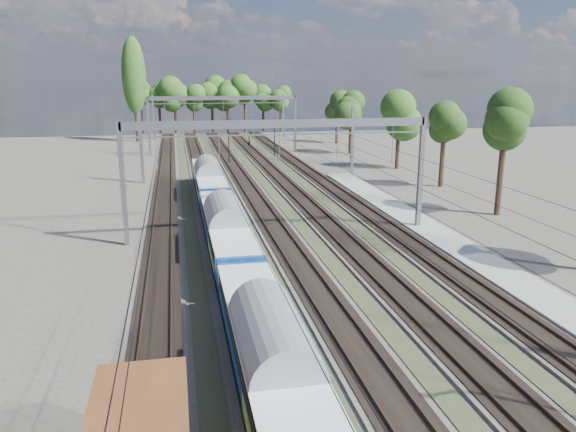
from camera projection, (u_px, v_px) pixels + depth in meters
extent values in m
cube|color=#47423A|center=(164.00, 199.00, 56.30)|extent=(3.00, 130.00, 0.15)
cube|color=black|center=(164.00, 198.00, 56.27)|extent=(2.50, 130.00, 0.06)
cube|color=#473326|center=(157.00, 198.00, 56.11)|extent=(0.08, 130.00, 0.14)
cube|color=#473326|center=(171.00, 197.00, 56.39)|extent=(0.08, 130.00, 0.14)
cube|color=#47423A|center=(209.00, 198.00, 57.16)|extent=(3.00, 130.00, 0.15)
cube|color=black|center=(209.00, 197.00, 57.13)|extent=(2.50, 130.00, 0.06)
cube|color=#473326|center=(202.00, 196.00, 56.97)|extent=(0.08, 130.00, 0.14)
cube|color=#473326|center=(216.00, 195.00, 57.25)|extent=(0.08, 130.00, 0.14)
cube|color=#47423A|center=(253.00, 196.00, 58.02)|extent=(3.00, 130.00, 0.15)
cube|color=black|center=(253.00, 195.00, 57.99)|extent=(2.50, 130.00, 0.06)
cube|color=#473326|center=(246.00, 194.00, 57.83)|extent=(0.08, 130.00, 0.14)
cube|color=#473326|center=(260.00, 194.00, 58.11)|extent=(0.08, 130.00, 0.14)
cube|color=#47423A|center=(296.00, 194.00, 58.88)|extent=(3.00, 130.00, 0.15)
cube|color=black|center=(296.00, 193.00, 58.85)|extent=(2.50, 130.00, 0.06)
cube|color=#473326|center=(289.00, 192.00, 58.69)|extent=(0.08, 130.00, 0.14)
cube|color=#473326|center=(302.00, 192.00, 58.97)|extent=(0.08, 130.00, 0.14)
cube|color=#47423A|center=(337.00, 192.00, 59.74)|extent=(3.00, 130.00, 0.15)
cube|color=black|center=(337.00, 191.00, 59.71)|extent=(2.50, 130.00, 0.06)
cube|color=#473326|center=(330.00, 191.00, 59.55)|extent=(0.08, 130.00, 0.14)
cube|color=#473326|center=(343.00, 190.00, 59.83)|extent=(0.08, 130.00, 0.14)
cube|color=#323321|center=(187.00, 199.00, 56.74)|extent=(1.10, 130.00, 0.05)
cube|color=#323321|center=(231.00, 197.00, 57.60)|extent=(1.10, 130.00, 0.05)
cube|color=#323321|center=(274.00, 195.00, 58.46)|extent=(1.10, 130.00, 0.05)
cube|color=#323321|center=(316.00, 194.00, 59.32)|extent=(1.10, 130.00, 0.05)
cube|color=gray|center=(488.00, 266.00, 36.53)|extent=(3.00, 70.00, 0.30)
cube|color=slate|center=(123.00, 185.00, 40.48)|extent=(0.35, 0.35, 9.00)
cube|color=slate|center=(420.00, 174.00, 44.87)|extent=(0.35, 0.35, 9.00)
cube|color=slate|center=(279.00, 124.00, 41.65)|extent=(23.00, 0.35, 0.60)
cube|color=slate|center=(149.00, 126.00, 86.10)|extent=(0.35, 0.35, 9.00)
cube|color=slate|center=(295.00, 124.00, 90.50)|extent=(0.35, 0.35, 9.00)
cube|color=slate|center=(223.00, 98.00, 87.27)|extent=(23.00, 0.35, 0.60)
cube|color=slate|center=(141.00, 146.00, 64.30)|extent=(0.35, 0.35, 8.50)
cube|color=slate|center=(153.00, 118.00, 107.07)|extent=(0.35, 0.35, 8.50)
cube|color=slate|center=(352.00, 141.00, 69.14)|extent=(0.35, 0.35, 8.50)
cube|color=slate|center=(283.00, 116.00, 111.91)|extent=(0.35, 0.35, 8.50)
cylinder|color=black|center=(161.00, 145.00, 54.97)|extent=(0.03, 130.00, 0.03)
cylinder|color=black|center=(161.00, 134.00, 54.70)|extent=(0.03, 130.00, 0.03)
cylinder|color=black|center=(207.00, 144.00, 55.83)|extent=(0.03, 130.00, 0.03)
cylinder|color=black|center=(207.00, 133.00, 55.56)|extent=(0.03, 130.00, 0.03)
cylinder|color=black|center=(252.00, 143.00, 56.69)|extent=(0.03, 130.00, 0.03)
cylinder|color=black|center=(252.00, 132.00, 56.42)|extent=(0.03, 130.00, 0.03)
cylinder|color=black|center=(296.00, 142.00, 57.55)|extent=(0.03, 130.00, 0.03)
cylinder|color=black|center=(296.00, 131.00, 57.28)|extent=(0.03, 130.00, 0.03)
cylinder|color=black|center=(338.00, 141.00, 58.41)|extent=(0.03, 130.00, 0.03)
cylinder|color=black|center=(338.00, 131.00, 58.14)|extent=(0.03, 130.00, 0.03)
cylinder|color=black|center=(142.00, 117.00, 118.85)|extent=(0.56, 0.56, 7.15)
sphere|color=#1E3613|center=(140.00, 89.00, 117.45)|extent=(4.28, 4.28, 4.28)
cylinder|color=black|center=(161.00, 119.00, 120.15)|extent=(0.56, 0.56, 5.80)
sphere|color=#1E3613|center=(160.00, 97.00, 119.01)|extent=(4.21, 4.21, 4.21)
cylinder|color=black|center=(180.00, 118.00, 121.10)|extent=(0.56, 0.56, 6.10)
sphere|color=#1E3613|center=(179.00, 95.00, 119.90)|extent=(4.66, 4.66, 4.66)
cylinder|color=black|center=(193.00, 119.00, 119.27)|extent=(0.56, 0.56, 6.28)
sphere|color=#1E3613|center=(192.00, 94.00, 118.04)|extent=(4.88, 4.88, 4.88)
cylinder|color=black|center=(212.00, 118.00, 119.13)|extent=(0.56, 0.56, 6.52)
sphere|color=#1E3613|center=(211.00, 93.00, 117.85)|extent=(4.74, 4.74, 4.74)
cylinder|color=black|center=(229.00, 119.00, 120.29)|extent=(0.56, 0.56, 5.98)
sphere|color=#1E3613|center=(228.00, 96.00, 119.12)|extent=(4.15, 4.15, 4.15)
cylinder|color=black|center=(245.00, 116.00, 123.54)|extent=(0.56, 0.56, 6.68)
sphere|color=#1E3613|center=(244.00, 91.00, 122.23)|extent=(5.21, 5.21, 5.21)
cylinder|color=black|center=(259.00, 117.00, 122.60)|extent=(0.56, 0.56, 6.25)
sphere|color=#1E3613|center=(259.00, 94.00, 121.37)|extent=(5.33, 5.33, 5.33)
cylinder|color=black|center=(280.00, 118.00, 122.85)|extent=(0.56, 0.56, 5.77)
sphere|color=#1E3613|center=(279.00, 97.00, 121.71)|extent=(4.09, 4.09, 4.09)
cylinder|color=black|center=(522.00, 188.00, 47.35)|extent=(0.56, 0.56, 5.81)
sphere|color=#1E3613|center=(528.00, 133.00, 46.21)|extent=(3.88, 3.88, 3.88)
cylinder|color=black|center=(436.00, 162.00, 60.69)|extent=(0.56, 0.56, 6.09)
sphere|color=#1E3613|center=(439.00, 117.00, 59.49)|extent=(4.25, 4.25, 4.25)
cylinder|color=black|center=(380.00, 144.00, 76.46)|extent=(0.56, 0.56, 6.07)
sphere|color=#1E3613|center=(382.00, 108.00, 75.27)|extent=(4.48, 4.48, 4.48)
cylinder|color=black|center=(358.00, 137.00, 89.31)|extent=(0.56, 0.56, 5.27)
sphere|color=#1E3613|center=(359.00, 110.00, 88.28)|extent=(4.36, 4.36, 4.36)
cylinder|color=black|center=(334.00, 126.00, 102.60)|extent=(0.56, 0.56, 6.26)
sphere|color=#1E3613|center=(335.00, 98.00, 101.37)|extent=(4.17, 4.17, 4.17)
cylinder|color=black|center=(135.00, 98.00, 103.68)|extent=(0.70, 0.70, 16.00)
ellipsoid|color=#204F1A|center=(134.00, 76.00, 102.70)|extent=(4.40, 4.40, 14.08)
cube|color=black|center=(250.00, 324.00, 27.18)|extent=(1.84, 2.76, 0.74)
cube|color=navy|center=(273.00, 364.00, 20.72)|extent=(2.58, 18.41, 1.75)
cube|color=silver|center=(273.00, 352.00, 20.60)|extent=(2.65, 17.67, 0.87)
cube|color=black|center=(308.00, 349.00, 20.86)|extent=(0.04, 15.65, 0.64)
cylinder|color=gray|center=(273.00, 342.00, 20.50)|extent=(2.61, 18.41, 2.61)
cube|color=black|center=(236.00, 280.00, 33.00)|extent=(1.84, 2.76, 0.74)
cube|color=black|center=(219.00, 224.00, 45.24)|extent=(1.84, 2.76, 0.74)
cube|color=navy|center=(226.00, 229.00, 38.78)|extent=(2.58, 18.41, 1.75)
cube|color=silver|center=(226.00, 222.00, 38.67)|extent=(2.65, 17.67, 0.87)
cube|color=black|center=(245.00, 221.00, 38.92)|extent=(0.04, 15.65, 0.64)
cube|color=#FBB70D|center=(232.00, 253.00, 35.05)|extent=(2.67, 5.15, 0.64)
cylinder|color=gray|center=(225.00, 217.00, 38.57)|extent=(2.61, 18.41, 2.61)
cube|color=black|center=(214.00, 207.00, 51.06)|extent=(1.84, 2.76, 0.74)
cube|color=black|center=(205.00, 182.00, 63.31)|extent=(1.84, 2.76, 0.74)
cube|color=navy|center=(209.00, 180.00, 56.85)|extent=(2.58, 18.41, 1.75)
cube|color=silver|center=(208.00, 175.00, 56.73)|extent=(2.65, 17.67, 0.87)
cube|color=black|center=(222.00, 175.00, 56.99)|extent=(0.04, 15.65, 0.64)
cube|color=#FBB70D|center=(211.00, 192.00, 53.11)|extent=(2.67, 5.15, 0.64)
cylinder|color=gray|center=(208.00, 171.00, 56.63)|extent=(2.61, 18.41, 2.61)
imported|color=black|center=(249.00, 142.00, 97.48)|extent=(0.49, 0.69, 1.81)
cylinder|color=black|center=(229.00, 143.00, 79.06)|extent=(0.16, 0.16, 5.68)
cube|color=black|center=(228.00, 120.00, 78.26)|extent=(0.42, 0.29, 0.80)
sphere|color=red|center=(228.00, 118.00, 78.07)|extent=(0.18, 0.18, 0.18)
sphere|color=#0C9919|center=(228.00, 121.00, 78.16)|extent=(0.18, 0.18, 0.18)
cylinder|color=black|center=(275.00, 139.00, 86.11)|extent=(0.14, 0.14, 5.12)
cube|color=black|center=(274.00, 120.00, 85.39)|extent=(0.38, 0.25, 0.72)
sphere|color=red|center=(275.00, 119.00, 85.21)|extent=(0.16, 0.16, 0.16)
sphere|color=#0C9919|center=(275.00, 121.00, 85.30)|extent=(0.16, 0.16, 0.16)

